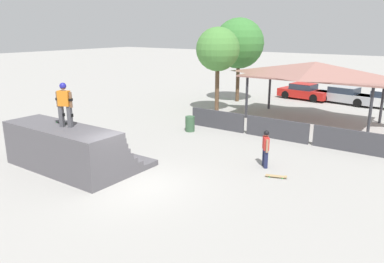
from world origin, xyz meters
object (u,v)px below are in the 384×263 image
tree_far_back (239,43)px  parked_car_red (304,92)px  trash_bin (190,124)px  skater_on_deck (64,102)px  tree_beside_pavilion (218,50)px  skateboard_on_ground (277,176)px  skateboard_on_deck (61,122)px  parked_car_silver (345,96)px  bystander_walking (266,146)px

tree_far_back → parked_car_red: bearing=45.0°
tree_far_back → trash_bin: 10.59m
parked_car_red → tree_far_back: bearing=-127.5°
skater_on_deck → parked_car_red: bearing=62.9°
tree_beside_pavilion → skateboard_on_ground: bearing=-47.0°
skateboard_on_deck → skateboard_on_ground: skateboard_on_deck is taller
tree_beside_pavilion → trash_bin: 6.59m
parked_car_red → parked_car_silver: size_ratio=0.91×
skater_on_deck → trash_bin: 8.07m
skateboard_on_deck → tree_beside_pavilion: bearing=103.7°
skater_on_deck → skateboard_on_deck: skater_on_deck is taller
skateboard_on_deck → parked_car_red: skateboard_on_deck is taller
bystander_walking → parked_car_red: bystander_walking is taller
skater_on_deck → skateboard_on_deck: bearing=139.5°
tree_beside_pavilion → parked_car_red: (3.18, 8.32, -3.62)m
bystander_walking → tree_beside_pavilion: bearing=6.5°
tree_beside_pavilion → trash_bin: bearing=-74.3°
trash_bin → parked_car_silver: parked_car_silver is taller
skateboard_on_deck → tree_beside_pavilion: (-0.42, 12.67, 2.34)m
skater_on_deck → parked_car_silver: bearing=54.7°
tree_beside_pavilion → parked_car_silver: tree_beside_pavilion is taller
parked_car_red → bystander_walking: bearing=-68.4°
parked_car_silver → skateboard_on_ground: bearing=-73.4°
skateboard_on_ground → trash_bin: (-6.70, 3.57, 0.37)m
bystander_walking → parked_car_red: size_ratio=0.37×
skateboard_on_deck → parked_car_silver: size_ratio=0.18×
bystander_walking → trash_bin: size_ratio=1.84×
bystander_walking → parked_car_silver: bystander_walking is taller
parked_car_silver → skateboard_on_deck: bearing=-95.2°
tree_far_back → parked_car_silver: size_ratio=1.39×
tree_far_back → parked_car_red: size_ratio=1.52×
tree_far_back → trash_bin: (2.25, -9.53, -4.04)m
skateboard_on_ground → parked_car_silver: (-1.81, 17.13, 0.54)m
skateboard_on_ground → tree_beside_pavilion: (-8.16, 8.75, 4.16)m
skater_on_deck → tree_beside_pavilion: 13.00m
trash_bin → parked_car_silver: (4.89, 13.56, 0.18)m
parked_car_red → skater_on_deck: bearing=-88.3°
tree_beside_pavilion → bystander_walking: bearing=-47.5°
skateboard_on_ground → parked_car_red: 17.79m
tree_far_back → skater_on_deck: bearing=-83.9°
tree_beside_pavilion → parked_car_silver: bearing=52.9°
trash_bin → parked_car_red: size_ratio=0.20×
skateboard_on_deck → tree_beside_pavilion: tree_beside_pavilion is taller
tree_far_back → skateboard_on_ground: bearing=-55.7°
tree_beside_pavilion → trash_bin: size_ratio=6.70×
skateboard_on_deck → skateboard_on_ground: bearing=38.7°
skater_on_deck → parked_car_red: size_ratio=0.41×
bystander_walking → parked_car_silver: (-0.92, 16.31, -0.32)m
parked_car_silver → skater_on_deck: bearing=-93.5°
skateboard_on_ground → trash_bin: size_ratio=0.98×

